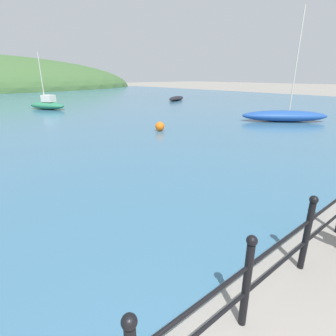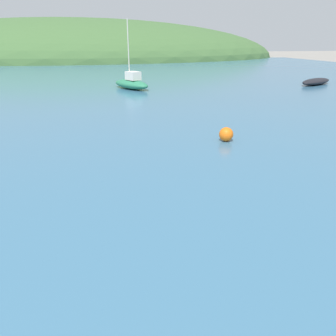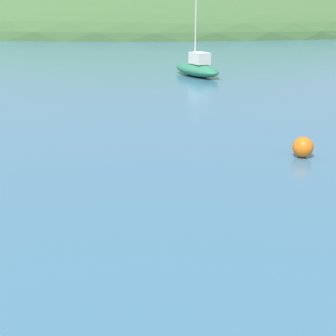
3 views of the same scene
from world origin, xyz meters
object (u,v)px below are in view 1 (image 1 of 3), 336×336
at_px(boat_mid_harbor, 284,116).
at_px(mooring_buoy, 160,126).
at_px(boat_far_right, 176,98).
at_px(boat_green_fishing, 47,104).

height_order(boat_mid_harbor, mooring_buoy, boat_mid_harbor).
distance_m(boat_far_right, mooring_buoy, 17.50).
xyz_separation_m(boat_far_right, boat_green_fishing, (-13.83, 0.63, 0.16)).
relative_size(boat_far_right, mooring_buoy, 8.12).
bearing_deg(boat_far_right, boat_green_fishing, 177.39).
bearing_deg(mooring_buoy, boat_far_right, 45.79).
bearing_deg(boat_mid_harbor, boat_far_right, 73.32).
bearing_deg(boat_mid_harbor, boat_green_fishing, 120.59).
relative_size(boat_mid_harbor, boat_green_fishing, 1.41).
bearing_deg(boat_mid_harbor, mooring_buoy, 161.56).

